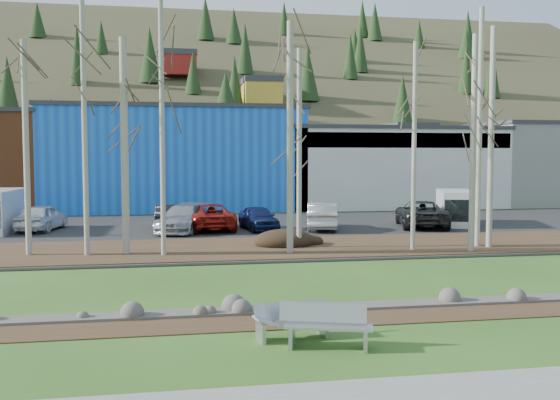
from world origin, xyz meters
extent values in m
plane|color=#2E4E19|center=(0.00, 0.00, 0.00)|extent=(200.00, 200.00, 0.00)
cube|color=slate|center=(0.00, -3.50, 0.02)|extent=(80.00, 2.00, 0.04)
cube|color=#382616|center=(0.00, 2.10, 0.01)|extent=(80.00, 1.80, 0.03)
cube|color=#382616|center=(0.00, 14.50, 0.07)|extent=(80.00, 7.00, 0.15)
cube|color=black|center=(0.00, 25.00, 0.07)|extent=(80.00, 14.00, 0.14)
cube|color=blue|center=(-6.00, 39.00, 4.00)|extent=(20.00, 12.00, 8.00)
cube|color=#333338|center=(-6.00, 39.00, 8.15)|extent=(20.40, 12.24, 0.30)
cube|color=beige|center=(12.00, 39.00, 3.25)|extent=(18.00, 12.00, 6.50)
cube|color=#333338|center=(12.00, 39.00, 6.65)|extent=(18.36, 12.24, 0.30)
cube|color=navy|center=(12.00, 33.10, 5.60)|extent=(17.64, 0.20, 1.20)
cube|color=gray|center=(28.00, 39.00, 3.50)|extent=(14.00, 12.00, 7.00)
cube|color=#333338|center=(28.00, 39.00, 7.15)|extent=(14.28, 12.24, 0.30)
cube|color=#9EA0A2|center=(-3.69, -0.14, 0.24)|extent=(0.27, 0.61, 0.49)
cube|color=#9EA0A2|center=(-2.11, -0.64, 0.24)|extent=(0.27, 0.61, 0.49)
cube|color=#9EA0A2|center=(-2.97, -0.15, 0.77)|extent=(1.94, 0.72, 0.45)
cube|color=#9EA0A2|center=(-2.90, -0.39, 0.50)|extent=(2.07, 1.13, 0.06)
cube|color=#9EA0A2|center=(-4.34, 0.36, 0.23)|extent=(0.17, 0.58, 0.46)
cube|color=#9EA0A2|center=(-2.79, 0.61, 0.23)|extent=(0.17, 0.58, 0.46)
cube|color=#9EA0A2|center=(-3.53, 0.71, 0.63)|extent=(1.89, 0.49, 0.41)
cube|color=#9B9EA0|center=(-4.03, 0.41, 0.42)|extent=(0.98, 0.66, 0.34)
cube|color=#9B9EA0|center=(-3.10, 0.56, 0.42)|extent=(0.98, 0.66, 0.34)
ellipsoid|color=black|center=(-1.16, 14.84, 0.43)|extent=(2.85, 2.02, 0.56)
cylinder|color=#BDB7AB|center=(-12.36, 13.96, 4.67)|extent=(0.25, 0.25, 9.03)
cylinder|color=#BDB7AB|center=(-9.91, 13.45, 5.86)|extent=(0.22, 0.22, 11.42)
cylinder|color=#BDB7AB|center=(-8.30, 13.63, 4.75)|extent=(0.32, 0.32, 9.21)
cylinder|color=#BDB7AB|center=(-6.71, 12.89, 5.91)|extent=(0.21, 0.21, 11.53)
cylinder|color=#BDB7AB|center=(-1.29, 12.70, 5.11)|extent=(0.29, 0.29, 9.93)
cylinder|color=#BDB7AB|center=(-0.58, 14.14, 4.68)|extent=(0.23, 0.23, 9.05)
cylinder|color=#BDB7AB|center=(4.31, 12.57, 4.76)|extent=(0.21, 0.21, 9.22)
cylinder|color=#BDB7AB|center=(6.73, 11.78, 4.89)|extent=(0.27, 0.27, 9.48)
cylinder|color=#BDB7AB|center=(8.09, 12.72, 5.18)|extent=(0.26, 0.26, 10.06)
cylinder|color=#BDB7AB|center=(7.67, 13.04, 5.63)|extent=(0.24, 0.24, 10.96)
imported|color=white|center=(-13.61, 23.05, 0.90)|extent=(2.52, 4.68, 1.51)
imported|color=black|center=(-6.48, 22.74, 0.85)|extent=(1.62, 4.37, 1.43)
imported|color=maroon|center=(-4.16, 21.83, 0.89)|extent=(2.64, 5.45, 1.49)
imported|color=#989AA1|center=(-5.72, 21.05, 0.89)|extent=(3.63, 5.56, 1.50)
imported|color=#151E4F|center=(-1.49, 21.21, 0.83)|extent=(2.19, 4.22, 1.37)
imported|color=#B4B4B6|center=(2.15, 20.91, 0.91)|extent=(2.64, 4.94, 1.55)
imported|color=#252628|center=(8.26, 21.07, 0.92)|extent=(3.89, 6.10, 1.57)
cube|color=silver|center=(10.91, 21.99, 1.18)|extent=(3.42, 5.16, 2.09)
cube|color=black|center=(10.30, 20.20, 1.18)|extent=(2.11, 1.55, 1.29)
camera|label=1|loc=(-6.35, -13.79, 4.32)|focal=40.00mm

